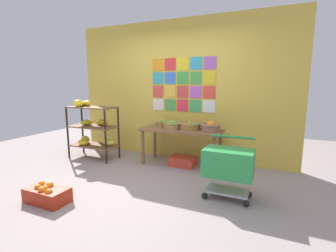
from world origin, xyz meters
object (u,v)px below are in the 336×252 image
produce_crate_under_table (183,161)px  shopping_cart (228,165)px  display_table (181,134)px  orange_crate_foreground (47,194)px  fruit_basket_right (190,126)px  fruit_basket_left (172,125)px  fruit_basket_back_right (211,127)px  banana_shelf_unit (91,126)px  fruit_basket_centre (163,123)px

produce_crate_under_table → shopping_cart: 1.43m
display_table → orange_crate_foreground: display_table is taller
display_table → shopping_cart: shopping_cart is taller
fruit_basket_right → shopping_cart: fruit_basket_right is taller
produce_crate_under_table → shopping_cart: shopping_cart is taller
fruit_basket_left → fruit_basket_back_right: fruit_basket_back_right is taller
produce_crate_under_table → shopping_cart: size_ratio=0.58×
banana_shelf_unit → fruit_basket_left: 1.68m
produce_crate_under_table → fruit_basket_left: bearing=-167.4°
produce_crate_under_table → fruit_basket_centre: bearing=163.5°
banana_shelf_unit → produce_crate_under_table: banana_shelf_unit is taller
fruit_basket_left → fruit_basket_back_right: bearing=7.1°
banana_shelf_unit → display_table: 1.84m
banana_shelf_unit → fruit_basket_left: banana_shelf_unit is taller
display_table → fruit_basket_back_right: fruit_basket_back_right is taller
fruit_basket_right → fruit_basket_left: bearing=-161.3°
fruit_basket_left → shopping_cart: fruit_basket_left is taller
fruit_basket_centre → produce_crate_under_table: bearing=-16.5°
banana_shelf_unit → fruit_basket_centre: (1.39, 0.40, 0.10)m
fruit_basket_right → fruit_basket_centre: size_ratio=1.35×
fruit_basket_centre → banana_shelf_unit: bearing=-163.9°
fruit_basket_left → produce_crate_under_table: bearing=12.6°
fruit_basket_right → orange_crate_foreground: fruit_basket_right is taller
fruit_basket_centre → shopping_cart: (1.46, -1.11, -0.29)m
banana_shelf_unit → fruit_basket_right: (1.97, 0.32, 0.10)m
fruit_basket_left → fruit_basket_back_right: (0.69, 0.09, 0.00)m
banana_shelf_unit → fruit_basket_back_right: banana_shelf_unit is taller
fruit_basket_left → produce_crate_under_table: 0.69m
shopping_cart → orange_crate_foreground: bearing=-157.6°
banana_shelf_unit → orange_crate_foreground: banana_shelf_unit is taller
fruit_basket_back_right → orange_crate_foreground: 2.65m
display_table → fruit_basket_right: 0.22m
orange_crate_foreground → fruit_basket_centre: bearing=75.1°
banana_shelf_unit → fruit_basket_centre: bearing=16.1°
fruit_basket_left → shopping_cart: size_ratio=0.40×
banana_shelf_unit → orange_crate_foreground: (0.81, -1.76, -0.53)m
fruit_basket_back_right → fruit_basket_centre: (-0.96, 0.10, -0.01)m
banana_shelf_unit → display_table: bearing=8.9°
shopping_cart → fruit_basket_centre: bearing=137.9°
fruit_basket_left → orange_crate_foreground: (-0.85, -1.98, -0.64)m
produce_crate_under_table → shopping_cart: (0.99, -0.97, 0.37)m
fruit_basket_centre → orange_crate_foreground: 2.32m
fruit_basket_back_right → fruit_basket_right: (-0.38, 0.02, -0.01)m
display_table → produce_crate_under_table: 0.50m
banana_shelf_unit → shopping_cart: bearing=-13.9°
fruit_basket_right → orange_crate_foreground: size_ratio=0.73×
display_table → produce_crate_under_table: (0.04, -0.02, -0.50)m
display_table → fruit_basket_back_right: (0.53, 0.02, 0.16)m
fruit_basket_left → fruit_basket_right: bearing=18.7°
banana_shelf_unit → produce_crate_under_table: (1.86, 0.26, -0.56)m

